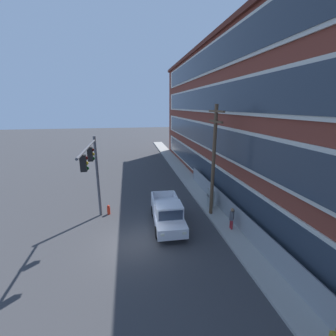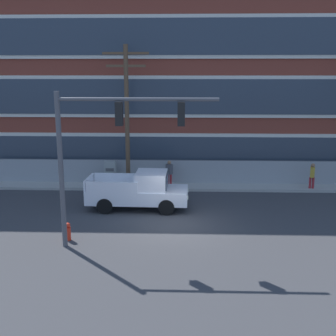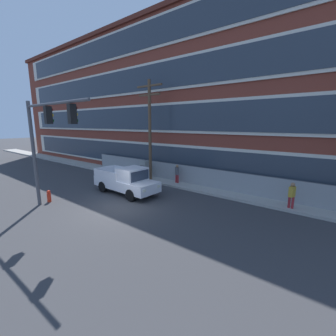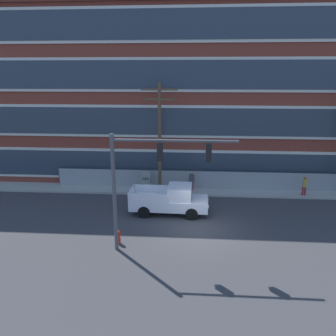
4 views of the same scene
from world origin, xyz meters
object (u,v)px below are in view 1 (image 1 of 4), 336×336
pedestrian_by_fence (232,218)px  electrical_cabinet (211,199)px  fire_hydrant (109,210)px  traffic_signal_mast (93,166)px  utility_pole_near_corner (214,157)px  pickup_truck_white (168,214)px

pedestrian_by_fence → electrical_cabinet: bearing=-177.3°
fire_hydrant → traffic_signal_mast: bearing=-18.4°
traffic_signal_mast → utility_pole_near_corner: size_ratio=0.74×
pedestrian_by_fence → traffic_signal_mast: bearing=-103.5°
pickup_truck_white → pedestrian_by_fence: pickup_truck_white is taller
electrical_cabinet → pedestrian_by_fence: bearing=2.7°
utility_pole_near_corner → pickup_truck_white: bearing=-73.8°
utility_pole_near_corner → traffic_signal_mast: bearing=-88.2°
utility_pole_near_corner → fire_hydrant: (-1.57, -7.98, -4.36)m
traffic_signal_mast → fire_hydrant: (-1.83, 0.61, -4.10)m
utility_pole_near_corner → fire_hydrant: size_ratio=10.91×
traffic_signal_mast → utility_pole_near_corner: bearing=91.8°
traffic_signal_mast → electrical_cabinet: bearing=99.0°
traffic_signal_mast → utility_pole_near_corner: 8.60m
utility_pole_near_corner → electrical_cabinet: size_ratio=5.09×
utility_pole_near_corner → electrical_cabinet: 4.09m
pickup_truck_white → pedestrian_by_fence: size_ratio=3.12×
traffic_signal_mast → electrical_cabinet: traffic_signal_mast is taller
traffic_signal_mast → pedestrian_by_fence: bearing=76.5°
utility_pole_near_corner → fire_hydrant: bearing=-101.1°
pickup_truck_white → electrical_cabinet: (-2.21, 4.05, -0.10)m
electrical_cabinet → pedestrian_by_fence: size_ratio=0.99×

